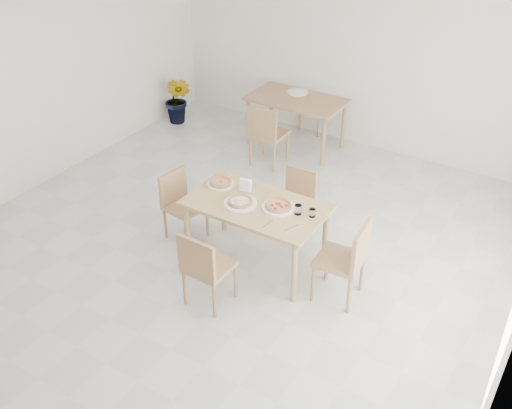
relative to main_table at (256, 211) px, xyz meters
The scene contains 21 objects.
main_table is the anchor object (origin of this frame).
chair_south 0.86m from the main_table, 93.51° to the right, with size 0.42×0.42×0.85m.
chair_north 0.83m from the main_table, 86.55° to the left, with size 0.40×0.40×0.77m.
chair_west 1.03m from the main_table, behind, with size 0.44×0.44×0.80m.
chair_east 1.07m from the main_table, ahead, with size 0.47×0.47×0.89m.
plate_margherita 0.56m from the main_table, 166.39° to the left, with size 0.29×0.29×0.02m, color white.
plate_mushroom 0.19m from the main_table, 148.38° to the right, with size 0.34×0.34×0.02m, color white.
plate_pepperoni 0.26m from the main_table, 14.00° to the left, with size 0.34×0.34×0.02m, color white.
pizza_margherita 0.56m from the main_table, 166.39° to the left, with size 0.32×0.32×0.03m.
pizza_mushroom 0.20m from the main_table, 148.38° to the right, with size 0.34×0.34×0.03m.
pizza_pepperoni 0.27m from the main_table, 14.00° to the left, with size 0.31×0.31×0.03m.
tumbler_a 0.48m from the main_table, ahead, with size 0.08×0.08×0.10m, color white.
tumbler_b 0.62m from the main_table, 10.06° to the left, with size 0.07×0.07×0.09m, color white.
napkin_holder 0.32m from the main_table, 145.83° to the left, with size 0.14×0.09×0.15m.
fork_a 0.56m from the main_table, 19.33° to the right, with size 0.02×0.19×0.01m, color silver.
fork_b 0.39m from the main_table, 39.85° to the right, with size 0.01×0.17×0.01m, color silver.
second_table 2.89m from the main_table, 110.77° to the left, with size 1.37×0.78×0.75m.
chair_back_s 2.22m from the main_table, 118.83° to the left, with size 0.46×0.46×0.90m.
chair_back_n 3.61m from the main_table, 106.07° to the left, with size 0.53×0.53×0.89m.
plate_empty 3.10m from the main_table, 111.06° to the left, with size 0.30×0.30×0.02m, color white.
potted_plant 3.85m from the main_table, 141.04° to the left, with size 0.43×0.35×0.78m, color #2B6B20.
Camera 1 is at (3.12, -4.18, 4.03)m, focal length 42.00 mm.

